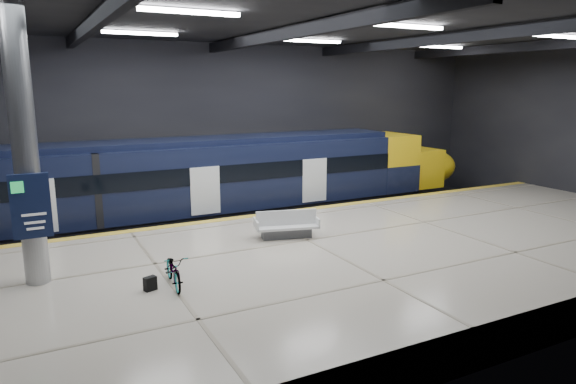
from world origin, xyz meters
TOP-DOWN VIEW (x-y plane):
  - ground at (0.00, 0.00)m, footprint 30.00×30.00m
  - room_shell at (-0.00, 0.00)m, footprint 30.10×16.10m
  - platform at (0.00, -2.50)m, footprint 30.00×11.00m
  - safety_strip at (0.00, 2.75)m, footprint 30.00×0.40m
  - rails at (0.00, 5.50)m, footprint 30.00×1.52m
  - train at (-3.01, 5.50)m, footprint 29.40×2.84m
  - bench at (-0.49, -0.40)m, footprint 2.26×1.38m
  - bicycle at (-4.95, -2.89)m, footprint 0.69×1.68m
  - pannier_bag at (-5.55, -2.89)m, footprint 0.34×0.27m
  - info_column at (-8.00, -1.03)m, footprint 0.90×0.78m

SIDE VIEW (x-z plane):
  - ground at x=0.00m, z-range 0.00..0.00m
  - rails at x=0.00m, z-range 0.00..0.16m
  - platform at x=0.00m, z-range 0.00..1.10m
  - safety_strip at x=0.00m, z-range 1.10..1.11m
  - pannier_bag at x=-5.55m, z-range 1.10..1.45m
  - bench at x=-0.49m, z-range 0.96..1.89m
  - bicycle at x=-4.95m, z-range 1.10..1.96m
  - train at x=-3.01m, z-range 0.16..3.95m
  - info_column at x=-8.00m, z-range 1.01..7.91m
  - room_shell at x=0.00m, z-range 1.69..9.74m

